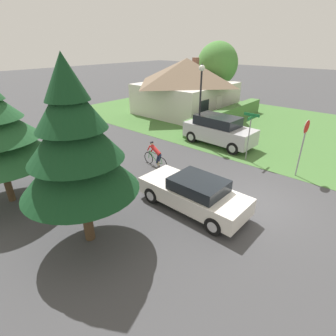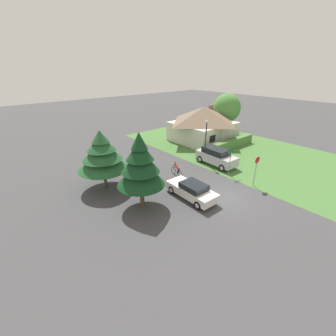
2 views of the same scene
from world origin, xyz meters
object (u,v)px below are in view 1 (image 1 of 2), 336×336
(conifer_tall_near, at_px, (75,144))
(street_name_sign, at_px, (250,128))
(street_lamp, at_px, (201,89))
(deciduous_tree_right, at_px, (217,64))
(cyclist, at_px, (155,155))
(parked_suv_right, at_px, (219,131))
(stop_sign, at_px, (304,138))
(sedan_left_lane, at_px, (194,193))
(cottage_house, at_px, (186,85))

(conifer_tall_near, bearing_deg, street_name_sign, -6.00)
(street_lamp, distance_m, deciduous_tree_right, 13.61)
(cyclist, xyz_separation_m, parked_suv_right, (5.23, -0.82, 0.29))
(parked_suv_right, relative_size, stop_sign, 1.62)
(stop_sign, height_order, deciduous_tree_right, deciduous_tree_right)
(street_name_sign, bearing_deg, sedan_left_lane, -174.23)
(cyclist, xyz_separation_m, street_lamp, (4.63, 0.37, 2.87))
(sedan_left_lane, relative_size, deciduous_tree_right, 0.72)
(street_lamp, relative_size, deciduous_tree_right, 0.79)
(stop_sign, bearing_deg, conifer_tall_near, -17.30)
(parked_suv_right, xyz_separation_m, stop_sign, (-1.31, -5.44, 1.08))
(sedan_left_lane, relative_size, stop_sign, 1.56)
(cyclist, distance_m, street_lamp, 5.46)
(stop_sign, bearing_deg, cyclist, -53.50)
(sedan_left_lane, distance_m, street_lamp, 8.42)
(cottage_house, height_order, deciduous_tree_right, deciduous_tree_right)
(cottage_house, bearing_deg, deciduous_tree_right, 1.35)
(stop_sign, distance_m, street_name_sign, 2.86)
(sedan_left_lane, height_order, conifer_tall_near, conifer_tall_near)
(cottage_house, relative_size, street_lamp, 1.73)
(parked_suv_right, height_order, street_name_sign, street_name_sign)
(conifer_tall_near, bearing_deg, deciduous_tree_right, 21.57)
(conifer_tall_near, bearing_deg, parked_suv_right, 7.92)
(sedan_left_lane, bearing_deg, cottage_house, -50.57)
(street_lamp, height_order, street_name_sign, street_lamp)
(cyclist, bearing_deg, conifer_tall_near, 114.52)
(street_name_sign, distance_m, deciduous_tree_right, 16.26)
(cyclist, relative_size, conifer_tall_near, 0.29)
(street_lamp, bearing_deg, deciduous_tree_right, 27.10)
(parked_suv_right, bearing_deg, cottage_house, -36.87)
(cottage_house, xyz_separation_m, conifer_tall_near, (-16.93, -8.77, 0.98))
(conifer_tall_near, bearing_deg, street_lamp, 14.62)
(cyclist, relative_size, street_name_sign, 0.64)
(street_lamp, bearing_deg, conifer_tall_near, -165.38)
(conifer_tall_near, xyz_separation_m, deciduous_tree_right, (22.58, 8.93, 0.58))
(stop_sign, relative_size, street_lamp, 0.58)
(sedan_left_lane, height_order, stop_sign, stop_sign)
(stop_sign, height_order, street_lamp, street_lamp)
(cottage_house, bearing_deg, cyclist, -150.24)
(parked_suv_right, relative_size, street_lamp, 0.94)
(cottage_house, height_order, cyclist, cottage_house)
(stop_sign, bearing_deg, cottage_house, -115.05)
(sedan_left_lane, relative_size, cyclist, 2.61)
(cyclist, bearing_deg, parked_suv_right, -96.45)
(cottage_house, xyz_separation_m, parked_suv_right, (-5.87, -7.23, -1.59))
(cyclist, relative_size, parked_suv_right, 0.37)
(parked_suv_right, relative_size, deciduous_tree_right, 0.75)
(parked_suv_right, bearing_deg, cyclist, 83.25)
(conifer_tall_near, bearing_deg, cyclist, 22.03)
(sedan_left_lane, xyz_separation_m, conifer_tall_near, (-3.87, 1.65, 2.83))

